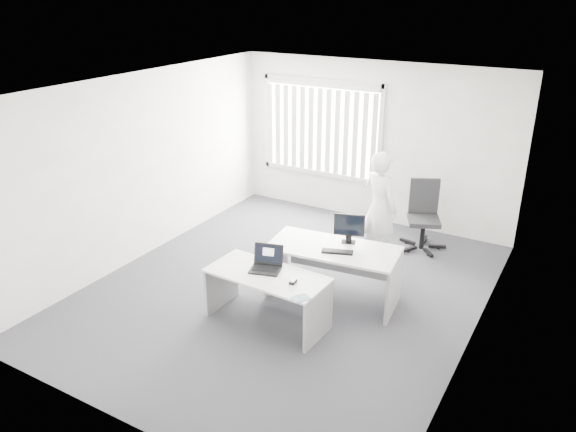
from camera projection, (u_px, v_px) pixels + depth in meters
The scene contains 18 objects.
ground at pixel (286, 290), 7.83m from camera, with size 6.00×6.00×0.00m, color #424147.
wall_back at pixel (373, 143), 9.69m from camera, with size 5.00×0.02×2.80m, color white.
wall_front at pixel (114, 300), 4.89m from camera, with size 5.00×0.02×2.80m, color white.
wall_left at pixel (143, 167), 8.44m from camera, with size 0.02×6.00×2.80m, color white.
wall_right at pixel (484, 236), 6.13m from camera, with size 0.02×6.00×2.80m, color white.
ceiling at pixel (286, 87), 6.75m from camera, with size 5.00×6.00×0.02m, color silver.
window at pixel (321, 128), 10.06m from camera, with size 2.32×0.06×1.76m, color beige.
blinds at pixel (319, 131), 10.02m from camera, with size 2.20×0.10×1.50m, color silver, non-canonical shape.
desk_near at pixel (267, 288), 6.90m from camera, with size 1.53×0.77×0.68m.
desk_far at pixel (333, 262), 7.39m from camera, with size 1.77×0.99×0.77m.
office_chair at pixel (423, 227), 8.97m from camera, with size 0.83×0.83×1.11m.
person at pixel (380, 207), 8.37m from camera, with size 0.63×0.41×1.73m, color silver.
laptop at pixel (265, 260), 6.84m from camera, with size 0.37×0.33×0.29m, color black, non-canonical shape.
paper_sheet at pixel (285, 283), 6.61m from camera, with size 0.31×0.22×0.00m, color white.
mouse at pixel (293, 281), 6.60m from camera, with size 0.06×0.11×0.05m, color #BABABD, non-canonical shape.
booklet at pixel (301, 298), 6.29m from camera, with size 0.14×0.20×0.01m, color silver.
keyboard at pixel (337, 252), 7.17m from camera, with size 0.40×0.13×0.02m, color black.
monitor at pixel (349, 228), 7.37m from camera, with size 0.40×0.12×0.40m, color black, non-canonical shape.
Camera 1 is at (3.43, -5.91, 3.95)m, focal length 35.00 mm.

